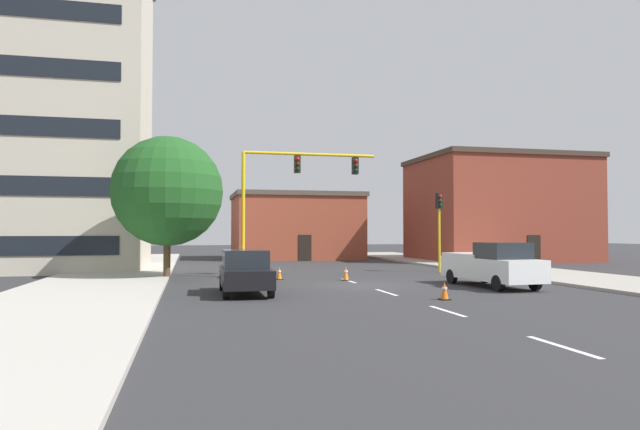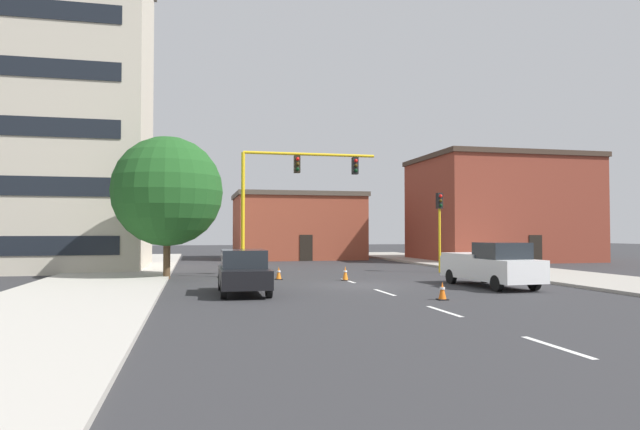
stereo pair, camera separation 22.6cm
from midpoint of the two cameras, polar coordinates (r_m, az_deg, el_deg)
ground_plane at (r=25.86m, az=4.61°, el=-7.15°), size 160.00×160.00×0.00m
sidewalk_left at (r=32.92m, az=-19.99°, el=-5.76°), size 6.00×56.00×0.14m
sidewalk_right at (r=38.01m, az=18.18°, el=-5.22°), size 6.00×56.00×0.14m
lane_stripe_seg_0 at (r=13.28m, az=23.33°, el=-12.20°), size 0.16×2.40×0.01m
lane_stripe_seg_1 at (r=17.97m, az=12.82°, el=-9.50°), size 0.16×2.40×0.01m
lane_stripe_seg_2 at (r=23.02m, az=6.86°, el=-7.81°), size 0.16×2.40×0.01m
lane_stripe_seg_3 at (r=28.24m, az=3.09°, el=-6.68°), size 0.16×2.40×0.01m
building_tall_left at (r=40.66m, az=-25.57°, el=9.40°), size 12.50×10.40×20.33m
building_brick_center at (r=51.50m, az=-2.27°, el=-1.13°), size 11.30×9.27×5.93m
building_row_right at (r=50.49m, az=17.91°, el=0.61°), size 13.67×10.44×8.84m
traffic_signal_gantry at (r=30.56m, az=-5.72°, el=-2.18°), size 8.30×1.20×6.83m
traffic_light_pole_right at (r=34.62m, az=12.23°, el=0.11°), size 0.32×0.47×4.80m
tree_left_near at (r=30.34m, az=-15.04°, el=2.33°), size 5.73×5.73×7.43m
pickup_truck_white at (r=26.14m, az=17.21°, el=-4.88°), size 2.36×5.52×1.99m
sedan_black_near_left at (r=22.43m, az=-7.49°, el=-5.70°), size 1.93×4.53×1.74m
traffic_cone_roadside_a at (r=20.82m, az=12.62°, el=-7.54°), size 0.36×0.36×0.66m
traffic_cone_roadside_b at (r=28.95m, az=-3.99°, el=-5.92°), size 0.36×0.36×0.66m
traffic_cone_roadside_c at (r=28.37m, az=2.81°, el=-5.95°), size 0.36×0.36×0.73m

